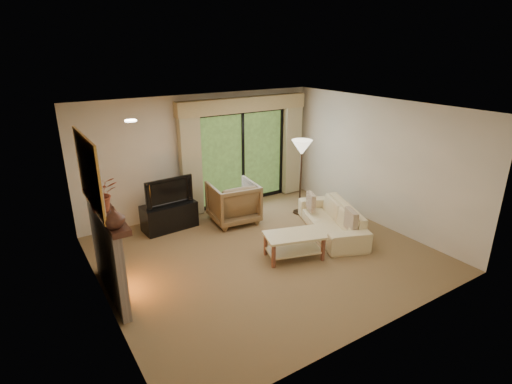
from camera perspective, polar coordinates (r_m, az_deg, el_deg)
floor at (r=7.30m, az=1.28°, el=-8.82°), size 5.50×5.50×0.00m
ceiling at (r=6.46m, az=1.46°, el=11.80°), size 5.50×5.50×0.00m
wall_back at (r=8.86m, az=-7.71°, el=5.36°), size 5.00×0.00×5.00m
wall_front at (r=5.06m, az=17.46°, el=-7.12°), size 5.00×0.00×5.00m
wall_left at (r=5.81m, az=-21.86°, el=-4.04°), size 0.00×5.00×5.00m
wall_right at (r=8.54m, az=16.92°, el=4.10°), size 0.00×5.00×5.00m
fireplace at (r=6.26m, az=-20.43°, el=-8.32°), size 0.24×1.70×1.37m
mirror at (r=5.79m, az=-22.75°, el=2.63°), size 0.07×1.45×1.02m
sliding_door at (r=9.32m, az=-1.93°, el=4.99°), size 2.26×0.10×2.16m
curtain_left at (r=8.61m, az=-9.33°, el=4.14°), size 0.45×0.18×2.35m
curtain_right at (r=9.94m, az=5.14°, el=6.49°), size 0.45×0.18×2.35m
cornice at (r=9.00m, az=-1.73°, el=12.38°), size 3.20×0.24×0.32m
media_console at (r=8.34m, az=-12.26°, el=-3.39°), size 1.11×0.55×0.54m
tv at (r=8.14m, az=-12.55°, el=0.19°), size 0.99×0.19×0.57m
armchair at (r=8.43m, az=-3.27°, el=-1.45°), size 1.03×1.06×0.87m
sofa at (r=8.10m, az=10.76°, el=-3.85°), size 1.45×2.14×0.58m
pillow_near at (r=7.60m, az=13.42°, el=-3.96°), size 0.25×0.41×0.40m
pillow_far at (r=8.37m, az=7.85°, el=-1.37°), size 0.22×0.37×0.36m
coffee_table at (r=7.11m, az=5.45°, el=-7.67°), size 1.15×0.84×0.46m
floor_lamp at (r=8.77m, az=6.40°, el=2.07°), size 0.55×0.55×1.67m
vase at (r=5.33m, az=-19.67°, el=-3.43°), size 0.32×0.32×0.28m
branches at (r=5.90m, az=-21.33°, el=-0.23°), size 0.49×0.43×0.51m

